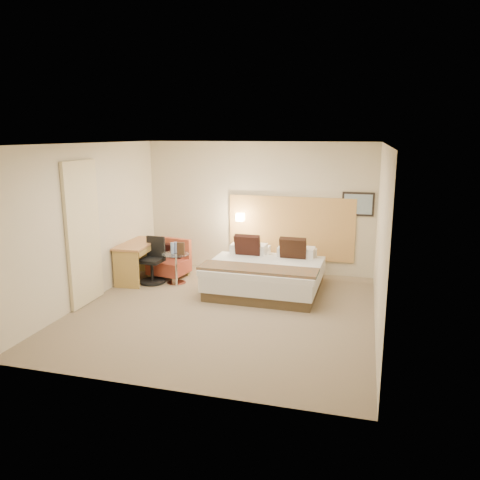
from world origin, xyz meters
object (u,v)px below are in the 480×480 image
(lounge_chair, at_px, (170,262))
(side_table, at_px, (176,267))
(bed, at_px, (267,273))
(desk, at_px, (139,250))
(desk_chair, at_px, (153,264))

(lounge_chair, bearing_deg, side_table, -54.35)
(bed, height_order, side_table, bed)
(bed, relative_size, desk, 1.65)
(lounge_chair, distance_m, side_table, 0.52)
(lounge_chair, height_order, desk, desk)
(desk, bearing_deg, side_table, -4.46)
(bed, bearing_deg, lounge_chair, 170.87)
(bed, relative_size, side_table, 3.43)
(lounge_chair, height_order, side_table, lounge_chair)
(side_table, distance_m, desk, 0.85)
(desk, bearing_deg, desk_chair, -15.90)
(side_table, xyz_separation_m, desk_chair, (-0.47, -0.03, 0.03))
(side_table, bearing_deg, bed, 2.99)
(lounge_chair, xyz_separation_m, desk_chair, (-0.16, -0.46, 0.06))
(bed, distance_m, desk, 2.59)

